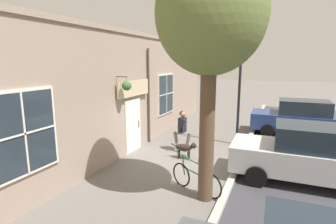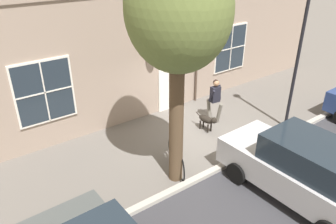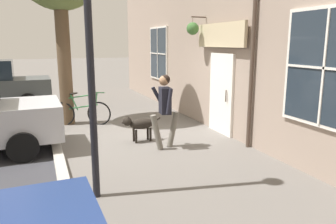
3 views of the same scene
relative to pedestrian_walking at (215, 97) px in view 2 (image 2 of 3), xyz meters
name	(u,v)px [view 2 (image 2 of 3)]	position (x,y,z in m)	size (l,w,h in m)	color
ground_plane	(197,133)	(0.31, -1.07, -1.01)	(90.00, 90.00, 0.00)	#66605B
storefront_facade	(159,52)	(-2.03, -1.08, 1.37)	(0.95, 18.00, 4.74)	gray
pedestrian_walking	(215,97)	(0.00, 0.00, 0.00)	(0.74, 0.59, 1.68)	#6B665B
dog_on_leash	(207,120)	(0.39, -0.70, -0.57)	(1.03, 0.33, 0.67)	black
street_tree_by_curb	(179,16)	(1.78, -3.13, 3.52)	(2.63, 2.45, 6.12)	brown
leaning_bicycle	(176,157)	(1.48, -2.93, -0.63)	(1.63, 0.70, 1.00)	black
parked_car_mid_block	(304,169)	(4.38, -1.06, -0.13)	(4.34, 2.01, 1.75)	#B7B7BC
street_lamp	(302,38)	(1.86, 1.85, 2.29)	(0.32, 0.32, 5.07)	black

